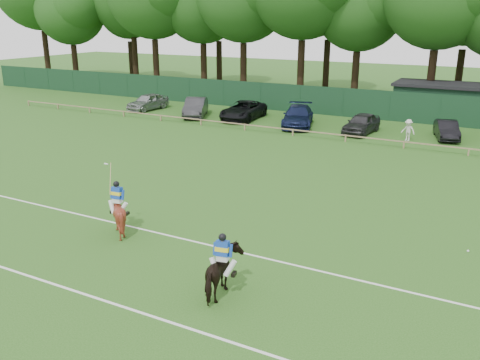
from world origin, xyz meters
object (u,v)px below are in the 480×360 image
Objects in this scene: hatch_grey at (361,123)px; sedan_navy at (298,116)px; estate_black at (447,130)px; spectator_left at (408,130)px; utility_shed at (445,101)px; horse_chestnut at (119,214)px; horse_dark at (223,273)px; polo_ball at (468,251)px; sedan_silver at (148,102)px; suv_black at (243,110)px; sedan_grey at (196,107)px.

sedan_navy is at bearing -175.77° from hatch_grey.
hatch_grey reaches higher than estate_black.
spectator_left is 0.18× the size of utility_shed.
horse_chestnut reaches higher than spectator_left.
estate_black is (5.91, 1.08, -0.09)m from hatch_grey.
horse_dark is 26.51m from estate_black.
horse_dark is at bearing -90.36° from sedan_navy.
horse_chestnut is 32.83m from utility_shed.
spectator_left is at bearing 107.38° from polo_ball.
estate_black is (26.30, 0.62, -0.11)m from sedan_silver.
horse_chestnut reaches higher than suv_black.
horse_chestnut reaches higher than sedan_navy.
polo_ball is at bearing -95.94° from estate_black.
sedan_silver is 15.19m from sedan_navy.
sedan_navy reaches higher than polo_ball.
utility_shed is (4.77, 8.80, 0.79)m from hatch_grey.
sedan_grey is at bearing 165.20° from sedan_navy.
sedan_navy is 13.19m from utility_shed.
suv_black is 17.22m from utility_shed.
horse_chestnut is 23.26m from spectator_left.
utility_shed is (25.15, 8.34, 0.77)m from sedan_silver.
horse_dark is 34.08m from utility_shed.
estate_black is at bearing -12.23° from sedan_navy.
suv_black is 14.00m from spectator_left.
utility_shed is at bearing 83.45° from estate_black.
spectator_left is (-2.35, -1.91, 0.11)m from estate_black.
estate_black is (9.78, 23.95, -0.18)m from horse_chestnut.
estate_black is at bearing 16.45° from hatch_grey.
polo_ball is at bearing -143.40° from horse_dark.
suv_black is (-6.50, 23.48, -0.07)m from horse_chestnut.
estate_black is at bearing 6.35° from sedan_silver.
spectator_left reaches higher than estate_black.
sedan_navy is 1.39× the size of estate_black.
horse_dark is 0.38× the size of sedan_grey.
utility_shed reaches higher than estate_black.
sedan_silver is at bearing -175.17° from hatch_grey.
horse_chestnut is 0.30× the size of sedan_navy.
horse_dark is at bearing 153.70° from horse_chestnut.
polo_ball is (19.35, -18.76, -0.72)m from suv_black.
horse_dark is at bearing -78.57° from hatch_grey.
spectator_left is (8.75, -1.00, -0.04)m from sedan_navy.
polo_ball is (6.64, 7.04, -0.75)m from horse_dark.
horse_dark is 1.13× the size of horse_chestnut.
spectator_left is 16.97× the size of polo_ball.
utility_shed reaches higher than horse_dark.
sedan_navy is 1.26× the size of hatch_grey.
hatch_grey is (-2.35, 25.19, -0.04)m from horse_dark.
sedan_navy reaches higher than estate_black.
hatch_grey is at bearing -94.79° from horse_dark.
horse_chestnut is at bearing -89.18° from sedan_grey.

